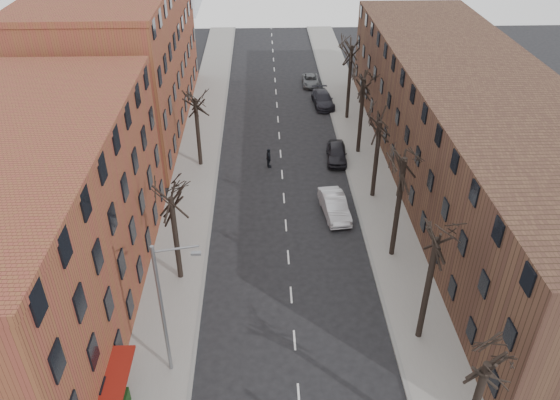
{
  "coord_description": "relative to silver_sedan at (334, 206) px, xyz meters",
  "views": [
    {
      "loc": [
        -1.69,
        -11.15,
        25.33
      ],
      "look_at": [
        -0.56,
        21.57,
        4.0
      ],
      "focal_mm": 35.0,
      "sensor_mm": 36.0,
      "label": 1
    }
  ],
  "objects": [
    {
      "name": "silver_sedan",
      "position": [
        0.0,
        0.0,
        0.0
      ],
      "size": [
        2.35,
        5.2,
        1.66
      ],
      "primitive_type": "imported",
      "rotation": [
        0.0,
        0.0,
        0.12
      ],
      "color": "silver",
      "rests_on": "ground"
    },
    {
      "name": "parked_car_mid",
      "position": [
        1.3,
        22.25,
        -0.06
      ],
      "size": [
        2.53,
        5.42,
        1.53
      ],
      "primitive_type": "imported",
      "rotation": [
        0.0,
        0.0,
        0.08
      ],
      "color": "black",
      "rests_on": "ground"
    },
    {
      "name": "parked_car_far",
      "position": [
        0.42,
        28.7,
        -0.23
      ],
      "size": [
        2.04,
        4.31,
        1.19
      ],
      "primitive_type": "imported",
      "rotation": [
        0.0,
        0.0,
        -0.01
      ],
      "color": "#595C60",
      "rests_on": "ground"
    },
    {
      "name": "parked_car_near",
      "position": [
        1.29,
        9.08,
        -0.04
      ],
      "size": [
        2.2,
        4.73,
        1.57
      ],
      "primitive_type": "imported",
      "rotation": [
        0.0,
        0.0,
        -0.08
      ],
      "color": "black",
      "rests_on": "ground"
    },
    {
      "name": "tree_right_b",
      "position": [
        3.6,
        -13.42,
        -0.83
      ],
      "size": [
        5.2,
        5.2,
        10.8
      ],
      "primitive_type": null,
      "color": "black",
      "rests_on": "ground"
    },
    {
      "name": "building_left_far",
      "position": [
        -20.0,
        18.58,
        6.17
      ],
      "size": [
        12.0,
        28.0,
        14.0
      ],
      "primitive_type": "cube",
      "color": "brown",
      "rests_on": "ground"
    },
    {
      "name": "tree_right_d",
      "position": [
        3.6,
        2.58,
        -0.83
      ],
      "size": [
        5.2,
        5.2,
        10.0
      ],
      "primitive_type": null,
      "color": "black",
      "rests_on": "ground"
    },
    {
      "name": "tree_right_e",
      "position": [
        3.6,
        10.58,
        -0.83
      ],
      "size": [
        5.2,
        5.2,
        10.8
      ],
      "primitive_type": null,
      "color": "black",
      "rests_on": "ground"
    },
    {
      "name": "tree_left_a",
      "position": [
        -11.6,
        -7.42,
        -0.83
      ],
      "size": [
        5.2,
        5.2,
        9.5
      ],
      "primitive_type": null,
      "color": "black",
      "rests_on": "ground"
    },
    {
      "name": "tree_left_b",
      "position": [
        -11.6,
        8.58,
        -0.83
      ],
      "size": [
        5.2,
        5.2,
        9.5
      ],
      "primitive_type": null,
      "color": "black",
      "rests_on": "ground"
    },
    {
      "name": "streetlight",
      "position": [
        -11.03,
        -15.42,
        4.18
      ],
      "size": [
        2.45,
        0.22,
        9.03
      ],
      "color": "slate",
      "rests_on": "ground"
    },
    {
      "name": "building_left_near",
      "position": [
        -20.0,
        -10.42,
        5.17
      ],
      "size": [
        12.0,
        26.0,
        12.0
      ],
      "primitive_type": "cube",
      "color": "brown",
      "rests_on": "ground"
    },
    {
      "name": "pedestrian_crossing",
      "position": [
        -5.2,
        8.0,
        0.13
      ],
      "size": [
        0.75,
        1.21,
        1.92
      ],
      "primitive_type": "imported",
      "rotation": [
        0.0,
        0.0,
        1.84
      ],
      "color": "black",
      "rests_on": "ground"
    },
    {
      "name": "tree_right_c",
      "position": [
        3.6,
        -5.42,
        -0.83
      ],
      "size": [
        5.2,
        5.2,
        11.6
      ],
      "primitive_type": null,
      "color": "black",
      "rests_on": "ground"
    },
    {
      "name": "sidewalk_left",
      "position": [
        -12.0,
        9.58,
        -0.75
      ],
      "size": [
        4.0,
        90.0,
        0.15
      ],
      "primitive_type": "cube",
      "color": "gray",
      "rests_on": "ground"
    },
    {
      "name": "sidewalk_right",
      "position": [
        4.0,
        9.58,
        -0.75
      ],
      "size": [
        4.0,
        90.0,
        0.15
      ],
      "primitive_type": "cube",
      "color": "gray",
      "rests_on": "ground"
    },
    {
      "name": "building_right",
      "position": [
        12.0,
        4.58,
        4.17
      ],
      "size": [
        12.0,
        50.0,
        10.0
      ],
      "primitive_type": "cube",
      "color": "#4F3425",
      "rests_on": "ground"
    },
    {
      "name": "tree_right_f",
      "position": [
        3.6,
        18.58,
        -0.83
      ],
      "size": [
        5.2,
        5.2,
        11.6
      ],
      "primitive_type": null,
      "color": "black",
      "rests_on": "ground"
    }
  ]
}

